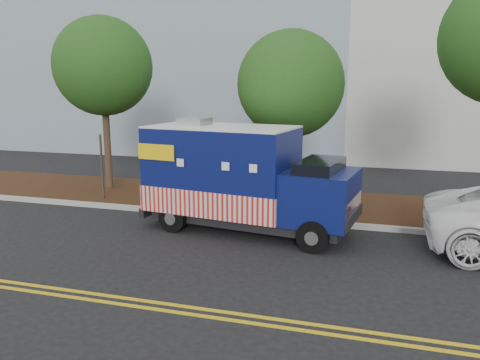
# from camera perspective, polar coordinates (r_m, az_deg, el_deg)

# --- Properties ---
(ground) EXTENTS (120.00, 120.00, 0.00)m
(ground) POSITION_cam_1_polar(r_m,az_deg,el_deg) (13.03, -0.03, -6.58)
(ground) COLOR black
(ground) RESTS_ON ground
(curb) EXTENTS (120.00, 0.18, 0.15)m
(curb) POSITION_cam_1_polar(r_m,az_deg,el_deg) (14.29, 1.54, -4.61)
(curb) COLOR #9E9E99
(curb) RESTS_ON ground
(mulch_strip) EXTENTS (120.00, 4.00, 0.15)m
(mulch_strip) POSITION_cam_1_polar(r_m,az_deg,el_deg) (16.26, 3.42, -2.63)
(mulch_strip) COLOR #301E0D
(mulch_strip) RESTS_ON ground
(centerline_near) EXTENTS (120.00, 0.10, 0.01)m
(centerline_near) POSITION_cam_1_polar(r_m,az_deg,el_deg) (9.15, -8.11, -14.84)
(centerline_near) COLOR gold
(centerline_near) RESTS_ON ground
(centerline_far) EXTENTS (120.00, 0.10, 0.01)m
(centerline_far) POSITION_cam_1_polar(r_m,az_deg,el_deg) (8.94, -8.78, -15.50)
(centerline_far) COLOR gold
(centerline_far) RESTS_ON ground
(tree_a) EXTENTS (3.63, 3.63, 6.53)m
(tree_a) POSITION_cam_1_polar(r_m,az_deg,el_deg) (18.48, -16.36, 13.11)
(tree_a) COLOR #38281C
(tree_a) RESTS_ON ground
(tree_b) EXTENTS (3.52, 3.52, 5.83)m
(tree_b) POSITION_cam_1_polar(r_m,az_deg,el_deg) (15.78, 6.18, 11.51)
(tree_b) COLOR #38281C
(tree_b) RESTS_ON ground
(sign_post) EXTENTS (0.06, 0.06, 2.40)m
(sign_post) POSITION_cam_1_polar(r_m,az_deg,el_deg) (16.80, -16.46, 1.30)
(sign_post) COLOR #473828
(sign_post) RESTS_ON ground
(food_truck) EXTENTS (6.18, 3.02, 3.13)m
(food_truck) POSITION_cam_1_polar(r_m,az_deg,el_deg) (13.10, -0.15, -0.07)
(food_truck) COLOR black
(food_truck) RESTS_ON ground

